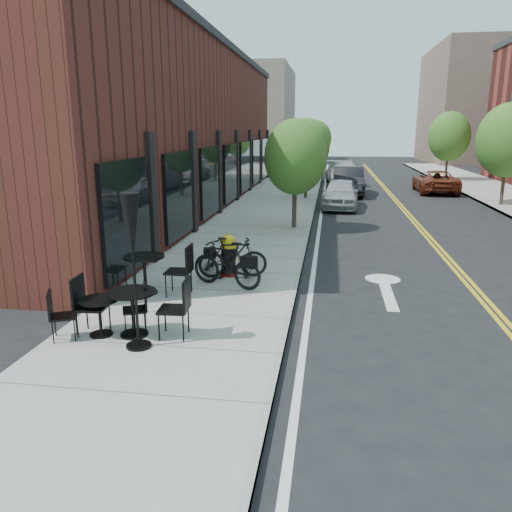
{
  "coord_description": "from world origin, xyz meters",
  "views": [
    {
      "loc": [
        0.65,
        -8.73,
        3.57
      ],
      "look_at": [
        -0.83,
        1.2,
        1.0
      ],
      "focal_mm": 35.0,
      "sensor_mm": 36.0,
      "label": 1
    }
  ],
  "objects_px": {
    "parked_car_a": "(340,194)",
    "parked_car_far": "(435,182)",
    "parked_car_c": "(343,173)",
    "fire_hydrant": "(228,256)",
    "bistro_set_b": "(133,307)",
    "bicycle_right": "(233,257)",
    "bistro_set_c": "(145,269)",
    "bistro_set_a": "(100,312)",
    "patio_umbrella": "(132,239)",
    "parked_car_b": "(348,181)",
    "bicycle_left": "(226,264)"
  },
  "relations": [
    {
      "from": "parked_car_a",
      "to": "parked_car_far",
      "type": "xyz_separation_m",
      "value": [
        5.48,
        6.68,
        -0.04
      ]
    },
    {
      "from": "parked_car_c",
      "to": "fire_hydrant",
      "type": "bearing_deg",
      "value": -104.9
    },
    {
      "from": "fire_hydrant",
      "to": "parked_car_far",
      "type": "height_order",
      "value": "parked_car_far"
    },
    {
      "from": "parked_car_a",
      "to": "fire_hydrant",
      "type": "bearing_deg",
      "value": -100.37
    },
    {
      "from": "parked_car_a",
      "to": "parked_car_far",
      "type": "relative_size",
      "value": 0.87
    },
    {
      "from": "bistro_set_b",
      "to": "bicycle_right",
      "type": "bearing_deg",
      "value": 70.53
    },
    {
      "from": "fire_hydrant",
      "to": "bistro_set_c",
      "type": "xyz_separation_m",
      "value": [
        -1.49,
        -1.62,
        0.06
      ]
    },
    {
      "from": "bistro_set_a",
      "to": "parked_car_a",
      "type": "height_order",
      "value": "parked_car_a"
    },
    {
      "from": "bistro_set_c",
      "to": "parked_car_c",
      "type": "bearing_deg",
      "value": 78.34
    },
    {
      "from": "patio_umbrella",
      "to": "bicycle_right",
      "type": "bearing_deg",
      "value": 79.43
    },
    {
      "from": "parked_car_far",
      "to": "bistro_set_b",
      "type": "bearing_deg",
      "value": 68.66
    },
    {
      "from": "bicycle_right",
      "to": "bistro_set_a",
      "type": "distance_m",
      "value": 4.04
    },
    {
      "from": "bistro_set_c",
      "to": "parked_car_c",
      "type": "relative_size",
      "value": 0.4
    },
    {
      "from": "parked_car_a",
      "to": "bistro_set_a",
      "type": "bearing_deg",
      "value": -102.13
    },
    {
      "from": "bicycle_right",
      "to": "parked_car_a",
      "type": "distance_m",
      "value": 12.3
    },
    {
      "from": "bicycle_right",
      "to": "parked_car_b",
      "type": "bearing_deg",
      "value": -24.2
    },
    {
      "from": "bistro_set_c",
      "to": "parked_car_c",
      "type": "xyz_separation_m",
      "value": [
        4.68,
        24.15,
        0.07
      ]
    },
    {
      "from": "bistro_set_b",
      "to": "parked_car_far",
      "type": "distance_m",
      "value": 24.14
    },
    {
      "from": "bicycle_left",
      "to": "bistro_set_a",
      "type": "distance_m",
      "value": 3.38
    },
    {
      "from": "bistro_set_b",
      "to": "parked_car_b",
      "type": "bearing_deg",
      "value": 74.67
    },
    {
      "from": "patio_umbrella",
      "to": "parked_car_far",
      "type": "distance_m",
      "value": 24.5
    },
    {
      "from": "parked_car_a",
      "to": "parked_car_c",
      "type": "relative_size",
      "value": 0.78
    },
    {
      "from": "bicycle_left",
      "to": "patio_umbrella",
      "type": "distance_m",
      "value": 3.67
    },
    {
      "from": "fire_hydrant",
      "to": "bistro_set_a",
      "type": "distance_m",
      "value": 4.14
    },
    {
      "from": "bicycle_left",
      "to": "bistro_set_b",
      "type": "bearing_deg",
      "value": 1.31
    },
    {
      "from": "parked_car_c",
      "to": "parked_car_far",
      "type": "relative_size",
      "value": 1.11
    },
    {
      "from": "bicycle_left",
      "to": "parked_car_a",
      "type": "distance_m",
      "value": 13.02
    },
    {
      "from": "bicycle_right",
      "to": "bistro_set_a",
      "type": "relative_size",
      "value": 1.03
    },
    {
      "from": "parked_car_c",
      "to": "parked_car_a",
      "type": "bearing_deg",
      "value": -98.74
    },
    {
      "from": "bicycle_left",
      "to": "bistro_set_b",
      "type": "height_order",
      "value": "bicycle_left"
    },
    {
      "from": "bicycle_right",
      "to": "bistro_set_a",
      "type": "xyz_separation_m",
      "value": [
        -1.58,
        -3.72,
        -0.07
      ]
    },
    {
      "from": "bicycle_right",
      "to": "parked_car_b",
      "type": "xyz_separation_m",
      "value": [
        3.18,
        17.0,
        0.15
      ]
    },
    {
      "from": "patio_umbrella",
      "to": "parked_car_b",
      "type": "relative_size",
      "value": 0.54
    },
    {
      "from": "bistro_set_c",
      "to": "bicycle_left",
      "type": "bearing_deg",
      "value": 22.97
    },
    {
      "from": "parked_car_b",
      "to": "patio_umbrella",
      "type": "bearing_deg",
      "value": -101.32
    },
    {
      "from": "fire_hydrant",
      "to": "parked_car_b",
      "type": "relative_size",
      "value": 0.22
    },
    {
      "from": "bistro_set_b",
      "to": "parked_car_a",
      "type": "distance_m",
      "value": 16.08
    },
    {
      "from": "bistro_set_b",
      "to": "parked_car_a",
      "type": "xyz_separation_m",
      "value": [
        3.72,
        15.64,
        0.04
      ]
    },
    {
      "from": "bistro_set_c",
      "to": "parked_car_a",
      "type": "bearing_deg",
      "value": 71.48
    },
    {
      "from": "bistro_set_c",
      "to": "parked_car_b",
      "type": "bearing_deg",
      "value": 74.7
    },
    {
      "from": "bicycle_right",
      "to": "parked_car_c",
      "type": "height_order",
      "value": "parked_car_c"
    },
    {
      "from": "parked_car_c",
      "to": "bistro_set_c",
      "type": "bearing_deg",
      "value": -107.81
    },
    {
      "from": "bistro_set_a",
      "to": "bistro_set_c",
      "type": "distance_m",
      "value": 2.27
    },
    {
      "from": "bicycle_right",
      "to": "parked_car_far",
      "type": "xyz_separation_m",
      "value": [
        8.17,
        18.68,
        0.02
      ]
    },
    {
      "from": "parked_car_a",
      "to": "bicycle_right",
      "type": "bearing_deg",
      "value": -99.56
    },
    {
      "from": "bicycle_left",
      "to": "parked_car_far",
      "type": "distance_m",
      "value": 21.07
    },
    {
      "from": "bicycle_left",
      "to": "bicycle_right",
      "type": "distance_m",
      "value": 0.74
    },
    {
      "from": "fire_hydrant",
      "to": "patio_umbrella",
      "type": "height_order",
      "value": "patio_umbrella"
    },
    {
      "from": "parked_car_a",
      "to": "parked_car_c",
      "type": "distance_m",
      "value": 10.71
    },
    {
      "from": "bicycle_right",
      "to": "parked_car_far",
      "type": "bearing_deg",
      "value": -37.23
    }
  ]
}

